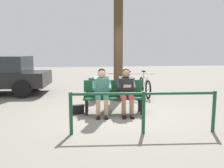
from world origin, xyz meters
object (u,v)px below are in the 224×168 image
(person_companion, at_px, (102,89))
(litter_bin, at_px, (94,90))
(bench, at_px, (114,94))
(person_reading, at_px, (126,89))
(handbag, at_px, (78,109))
(tree_trunk, at_px, (118,40))
(bicycle_red, at_px, (115,87))
(bicycle_purple, at_px, (145,86))
(bicycle_blue, at_px, (130,87))

(person_companion, bearing_deg, litter_bin, -81.99)
(bench, xyz_separation_m, person_companion, (0.33, 0.13, 0.16))
(litter_bin, bearing_deg, person_reading, 112.81)
(bench, height_order, handbag, bench)
(tree_trunk, height_order, bicycle_red, tree_trunk)
(tree_trunk, xyz_separation_m, bicycle_purple, (-1.12, -0.63, -1.67))
(bench, relative_size, person_reading, 1.36)
(bench, xyz_separation_m, bicycle_red, (-0.44, -2.27, -0.15))
(bench, height_order, person_companion, person_companion)
(bicycle_blue, bearing_deg, person_companion, -39.54)
(bench, distance_m, handbag, 1.03)
(bench, bearing_deg, handbag, 4.87)
(person_reading, bearing_deg, tree_trunk, -87.91)
(handbag, xyz_separation_m, litter_bin, (-0.55, -1.48, 0.27))
(litter_bin, bearing_deg, bench, 105.16)
(bench, height_order, bicycle_red, bicycle_red)
(person_companion, relative_size, litter_bin, 1.54)
(litter_bin, height_order, bicycle_blue, bicycle_blue)
(bicycle_purple, height_order, bicycle_red, same)
(handbag, xyz_separation_m, bicycle_blue, (-1.93, -2.09, 0.24))
(litter_bin, height_order, bicycle_red, bicycle_red)
(bench, distance_m, litter_bin, 1.55)
(litter_bin, bearing_deg, bicycle_purple, -161.88)
(litter_bin, distance_m, bicycle_blue, 1.51)
(bicycle_red, bearing_deg, bench, 4.10)
(bicycle_blue, bearing_deg, bicycle_purple, 83.03)
(bicycle_blue, xyz_separation_m, bicycle_red, (0.53, -0.17, 0.00))
(bicycle_purple, bearing_deg, bicycle_blue, -84.61)
(bicycle_blue, bearing_deg, litter_bin, -75.36)
(bench, bearing_deg, tree_trunk, -99.72)
(tree_trunk, relative_size, litter_bin, 5.22)
(person_reading, bearing_deg, bench, -27.06)
(handbag, height_order, bicycle_blue, bicycle_blue)
(person_companion, relative_size, bicycle_blue, 0.72)
(person_reading, bearing_deg, person_companion, -0.05)
(handbag, bearing_deg, person_companion, 167.01)
(handbag, distance_m, tree_trunk, 2.77)
(bench, relative_size, person_companion, 1.36)
(person_companion, bearing_deg, bench, -152.74)
(person_reading, xyz_separation_m, bicycle_red, (-0.14, -2.46, -0.31))
(person_reading, height_order, person_companion, same)
(handbag, distance_m, bicycle_red, 2.67)
(person_companion, height_order, handbag, person_companion)
(person_reading, xyz_separation_m, person_companion, (0.64, -0.06, -0.00))
(bicycle_blue, bearing_deg, bicycle_red, -116.90)
(person_companion, distance_m, litter_bin, 1.65)
(bench, bearing_deg, litter_bin, -69.36)
(bicycle_purple, bearing_deg, litter_bin, -68.76)
(person_companion, distance_m, bicycle_red, 2.54)
(person_reading, bearing_deg, litter_bin, -61.71)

